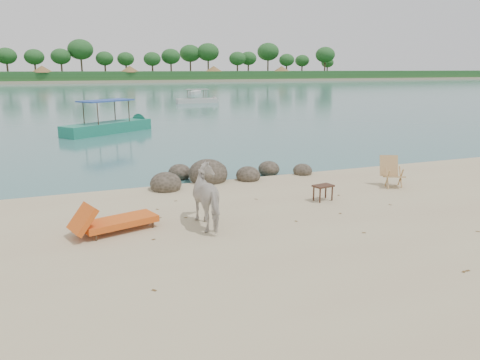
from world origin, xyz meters
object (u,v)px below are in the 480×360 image
object	(u,v)px
boat_near	(106,106)
deck_chair	(394,173)
side_table	(323,194)
boulders	(214,175)
lounge_chair	(119,218)
cow	(211,197)

from	to	relation	value
boat_near	deck_chair	bearing A→B (deg)	-101.82
side_table	boulders	bearing A→B (deg)	110.23
boulders	lounge_chair	bearing A→B (deg)	-132.06
boulders	lounge_chair	xyz separation A→B (m)	(-3.90, -4.32, 0.15)
cow	deck_chair	distance (m)	7.19
lounge_chair	deck_chair	xyz separation A→B (m)	(9.28, 1.10, 0.18)
boulders	side_table	xyz separation A→B (m)	(2.25, -3.80, 0.05)
cow	deck_chair	bearing A→B (deg)	-170.21
lounge_chair	boulders	bearing A→B (deg)	31.19
cow	boat_near	world-z (taller)	boat_near
side_table	lounge_chair	world-z (taller)	lounge_chair
cow	lounge_chair	bearing A→B (deg)	-13.65
deck_chair	lounge_chair	bearing A→B (deg)	-149.14
boulders	lounge_chair	size ratio (longest dim) A/B	2.75
side_table	lounge_chair	bearing A→B (deg)	174.48
boulders	lounge_chair	distance (m)	5.82
boulders	boat_near	world-z (taller)	boat_near
boulders	boat_near	bearing A→B (deg)	98.33
boulders	side_table	distance (m)	4.41
lounge_chair	boat_near	xyz separation A→B (m)	(1.70, 19.34, 1.35)
cow	deck_chair	size ratio (longest dim) A/B	1.75
boat_near	lounge_chair	bearing A→B (deg)	-129.40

